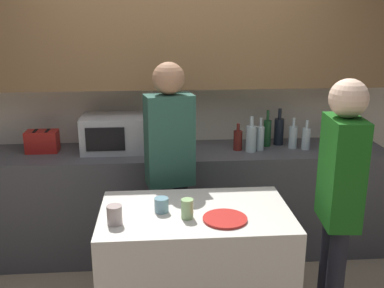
# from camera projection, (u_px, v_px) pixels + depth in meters

# --- Properties ---
(back_wall) EXTENTS (6.40, 0.40, 2.70)m
(back_wall) POSITION_uv_depth(u_px,v_px,m) (174.00, 75.00, 3.90)
(back_wall) COLOR beige
(back_wall) RESTS_ON ground_plane
(back_counter) EXTENTS (3.60, 0.62, 0.93)m
(back_counter) POSITION_uv_depth(u_px,v_px,m) (177.00, 201.00, 3.94)
(back_counter) COLOR #4C4C51
(back_counter) RESTS_ON ground_plane
(kitchen_island) EXTENTS (1.16, 0.71, 0.90)m
(kitchen_island) POSITION_uv_depth(u_px,v_px,m) (195.00, 275.00, 2.86)
(kitchen_island) COLOR beige
(kitchen_island) RESTS_ON ground_plane
(microwave) EXTENTS (0.52, 0.39, 0.30)m
(microwave) POSITION_uv_depth(u_px,v_px,m) (114.00, 133.00, 3.78)
(microwave) COLOR #B7BABC
(microwave) RESTS_ON back_counter
(toaster) EXTENTS (0.26, 0.16, 0.18)m
(toaster) POSITION_uv_depth(u_px,v_px,m) (42.00, 141.00, 3.75)
(toaster) COLOR #B21E19
(toaster) RESTS_ON back_counter
(potted_plant) EXTENTS (0.14, 0.14, 0.40)m
(potted_plant) POSITION_uv_depth(u_px,v_px,m) (340.00, 123.00, 3.91)
(potted_plant) COLOR silver
(potted_plant) RESTS_ON back_counter
(bottle_0) EXTENTS (0.07, 0.07, 0.23)m
(bottle_0) POSITION_uv_depth(u_px,v_px,m) (238.00, 140.00, 3.80)
(bottle_0) COLOR maroon
(bottle_0) RESTS_ON back_counter
(bottle_1) EXTENTS (0.09, 0.09, 0.30)m
(bottle_1) POSITION_uv_depth(u_px,v_px,m) (251.00, 138.00, 3.75)
(bottle_1) COLOR silver
(bottle_1) RESTS_ON back_counter
(bottle_2) EXTENTS (0.07, 0.07, 0.28)m
(bottle_2) POSITION_uv_depth(u_px,v_px,m) (260.00, 138.00, 3.80)
(bottle_2) COLOR silver
(bottle_2) RESTS_ON back_counter
(bottle_3) EXTENTS (0.07, 0.07, 0.32)m
(bottle_3) POSITION_uv_depth(u_px,v_px,m) (267.00, 133.00, 3.90)
(bottle_3) COLOR #194723
(bottle_3) RESTS_ON back_counter
(bottle_4) EXTENTS (0.08, 0.08, 0.32)m
(bottle_4) POSITION_uv_depth(u_px,v_px,m) (279.00, 131.00, 3.95)
(bottle_4) COLOR black
(bottle_4) RESTS_ON back_counter
(bottle_5) EXTENTS (0.07, 0.07, 0.26)m
(bottle_5) POSITION_uv_depth(u_px,v_px,m) (293.00, 137.00, 3.85)
(bottle_5) COLOR silver
(bottle_5) RESTS_ON back_counter
(bottle_6) EXTENTS (0.07, 0.07, 0.26)m
(bottle_6) POSITION_uv_depth(u_px,v_px,m) (306.00, 138.00, 3.82)
(bottle_6) COLOR silver
(bottle_6) RESTS_ON back_counter
(plate_on_island) EXTENTS (0.26, 0.26, 0.01)m
(plate_on_island) POSITION_uv_depth(u_px,v_px,m) (225.00, 219.00, 2.60)
(plate_on_island) COLOR red
(plate_on_island) RESTS_ON kitchen_island
(cup_0) EXTENTS (0.09, 0.09, 0.11)m
(cup_0) POSITION_uv_depth(u_px,v_px,m) (115.00, 215.00, 2.54)
(cup_0) COLOR #AE9A96
(cup_0) RESTS_ON kitchen_island
(cup_1) EXTENTS (0.09, 0.09, 0.09)m
(cup_1) POSITION_uv_depth(u_px,v_px,m) (162.00, 205.00, 2.70)
(cup_1) COLOR #6E99A9
(cup_1) RESTS_ON kitchen_island
(cup_2) EXTENTS (0.07, 0.07, 0.12)m
(cup_2) POSITION_uv_depth(u_px,v_px,m) (187.00, 209.00, 2.61)
(cup_2) COLOR #98C27D
(cup_2) RESTS_ON kitchen_island
(person_left) EXTENTS (0.37, 0.26, 1.73)m
(person_left) POSITION_uv_depth(u_px,v_px,m) (170.00, 158.00, 3.27)
(person_left) COLOR black
(person_left) RESTS_ON ground_plane
(person_center) EXTENTS (0.22, 0.36, 1.70)m
(person_center) POSITION_uv_depth(u_px,v_px,m) (339.00, 193.00, 2.69)
(person_center) COLOR black
(person_center) RESTS_ON ground_plane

